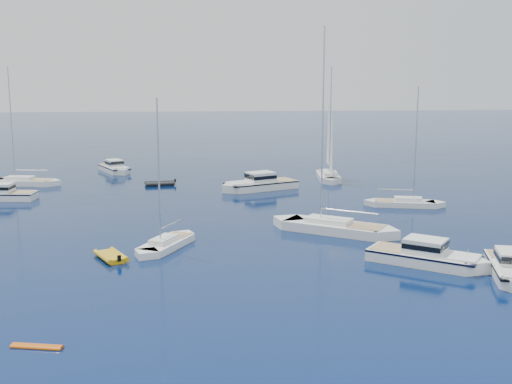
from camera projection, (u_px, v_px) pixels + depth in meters
ground at (266, 293)px, 41.20m from camera, size 400.00×400.00×0.00m
motor_cruiser_near at (512, 277)px, 44.54m from camera, size 4.98×9.23×2.32m
motor_cruiser_right at (427, 265)px, 47.30m from camera, size 9.40×7.98×2.50m
motor_cruiser_distant at (259, 190)px, 77.75m from camera, size 10.78×7.19×2.73m
motor_cruiser_horizon at (115, 172)px, 91.78m from camera, size 6.04×8.67×2.21m
sailboat_fore at (166, 248)px, 51.90m from camera, size 5.69×8.61×12.49m
sailboat_mid_r at (334, 232)px, 57.04m from camera, size 12.28×9.65×18.46m
sailboat_centre at (404, 206)px, 68.08m from camera, size 9.14×4.21×13.01m
sailboat_sails_r at (328, 179)px, 85.47m from camera, size 3.60×10.58×15.26m
sailboat_far_l at (23, 185)px, 81.11m from camera, size 10.70×4.69×15.24m
tender_yellow at (111, 259)px, 48.73m from camera, size 3.40×4.11×0.95m
tender_grey_near at (413, 265)px, 47.22m from camera, size 3.16×2.93×0.95m
tender_grey_far at (160, 185)px, 80.79m from camera, size 4.16×2.70×0.95m
kayak_orange at (37, 348)px, 33.03m from camera, size 2.77×1.12×0.30m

